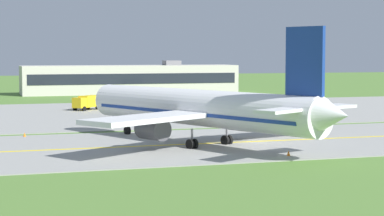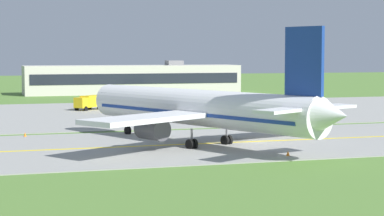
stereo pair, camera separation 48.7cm
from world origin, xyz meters
name	(u,v)px [view 1 (the left image)]	position (x,y,z in m)	size (l,w,h in m)	color
ground_plane	(253,142)	(0.00, 0.00, 0.00)	(500.00, 500.00, 0.00)	#517A33
taxiway_strip	(253,142)	(0.00, 0.00, 0.05)	(240.00, 28.00, 0.10)	gray
apron_pad	(214,111)	(10.00, 42.00, 0.05)	(140.00, 52.00, 0.10)	gray
taxiway_centreline	(253,141)	(0.00, 0.00, 0.11)	(220.00, 0.60, 0.01)	yellow
airplane_lead	(200,108)	(-6.70, -0.93, 4.13)	(30.99, 37.48, 12.70)	white
service_truck_baggage	(87,102)	(-11.09, 50.26, 1.53)	(5.74, 5.64, 2.60)	yellow
service_truck_fuel	(225,112)	(5.02, 22.88, 1.53)	(3.14, 6.27, 2.60)	silver
service_truck_pushback	(211,97)	(14.85, 57.54, 1.53)	(6.30, 3.35, 2.65)	#264CA5
terminal_building	(131,79)	(7.82, 99.36, 3.55)	(54.13, 11.16, 8.26)	beige
traffic_cone_near_edge	(289,154)	(-0.94, -11.30, 0.30)	(0.44, 0.44, 0.60)	orange
traffic_cone_mid_edge	(25,135)	(-24.66, 12.64, 0.30)	(0.44, 0.44, 0.60)	orange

